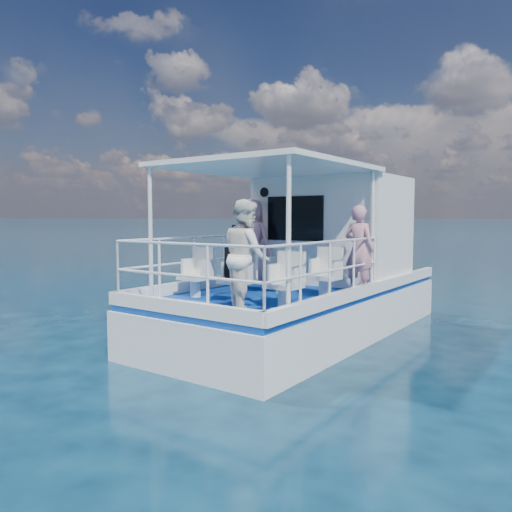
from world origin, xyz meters
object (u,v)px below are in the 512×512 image
(panda, at_px, (237,236))
(passenger_port_fwd, at_px, (252,241))
(backpack_center, at_px, (236,263))
(passenger_stbd_aft, at_px, (246,256))

(panda, bearing_deg, passenger_port_fwd, 120.59)
(panda, bearing_deg, backpack_center, -168.87)
(passenger_stbd_aft, relative_size, panda, 4.52)
(passenger_port_fwd, bearing_deg, panda, 118.50)
(passenger_port_fwd, relative_size, panda, 4.88)
(passenger_port_fwd, bearing_deg, backpack_center, 118.09)
(backpack_center, bearing_deg, passenger_stbd_aft, -42.74)
(passenger_port_fwd, relative_size, backpack_center, 3.47)
(passenger_port_fwd, xyz_separation_m, passenger_stbd_aft, (1.90, -2.74, -0.06))
(backpack_center, relative_size, panda, 1.41)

